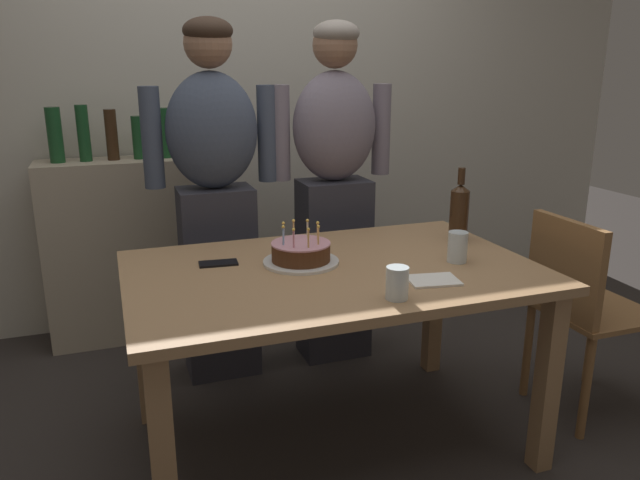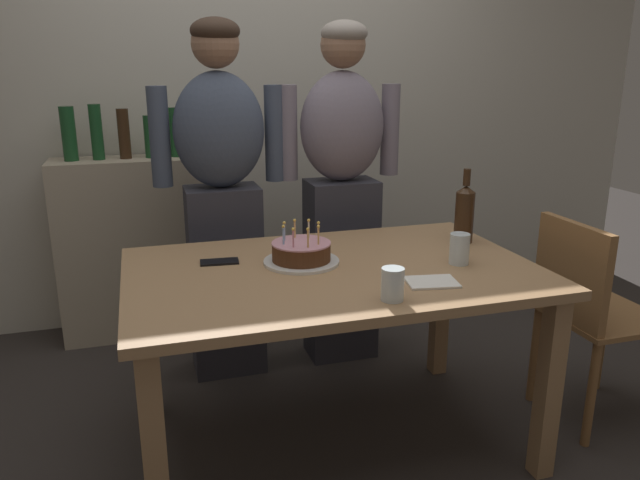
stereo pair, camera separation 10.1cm
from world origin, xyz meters
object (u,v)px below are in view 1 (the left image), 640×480
(water_glass_far, at_px, (397,283))
(napkin_stack, at_px, (433,280))
(person_man_bearded, at_px, (215,198))
(wine_bottle, at_px, (459,211))
(person_woman_cardigan, at_px, (334,190))
(dining_chair, at_px, (580,301))
(water_glass_near, at_px, (458,247))
(cell_phone, at_px, (218,263))
(birthday_cake, at_px, (301,254))

(water_glass_far, xyz_separation_m, napkin_stack, (0.19, 0.10, -0.05))
(person_man_bearded, bearing_deg, wine_bottle, 148.15)
(person_woman_cardigan, relative_size, dining_chair, 1.90)
(water_glass_far, bearing_deg, water_glass_near, 34.67)
(napkin_stack, height_order, dining_chair, dining_chair)
(cell_phone, bearing_deg, water_glass_near, -12.33)
(water_glass_far, bearing_deg, cell_phone, 131.37)
(water_glass_near, height_order, person_woman_cardigan, person_woman_cardigan)
(person_man_bearded, height_order, person_woman_cardigan, same)
(cell_phone, relative_size, napkin_stack, 0.84)
(birthday_cake, height_order, water_glass_near, birthday_cake)
(person_man_bearded, bearing_deg, cell_phone, 80.45)
(cell_phone, bearing_deg, water_glass_far, -43.48)
(wine_bottle, bearing_deg, water_glass_near, -122.43)
(water_glass_near, xyz_separation_m, person_woman_cardigan, (-0.18, 0.84, 0.08))
(birthday_cake, xyz_separation_m, water_glass_near, (0.57, -0.18, 0.02))
(water_glass_far, bearing_deg, person_man_bearded, 108.96)
(water_glass_near, xyz_separation_m, person_man_bearded, (-0.77, 0.84, 0.08))
(water_glass_far, distance_m, dining_chair, 1.03)
(birthday_cake, height_order, person_man_bearded, person_man_bearded)
(water_glass_near, bearing_deg, cell_phone, 162.52)
(water_glass_near, distance_m, cell_phone, 0.91)
(wine_bottle, bearing_deg, person_woman_cardigan, 120.94)
(napkin_stack, bearing_deg, person_man_bearded, 119.73)
(napkin_stack, relative_size, dining_chair, 0.20)
(water_glass_near, bearing_deg, napkin_stack, -139.94)
(water_glass_far, relative_size, person_man_bearded, 0.06)
(wine_bottle, distance_m, napkin_stack, 0.57)
(person_woman_cardigan, distance_m, dining_chair, 1.22)
(cell_phone, distance_m, dining_chair, 1.50)
(cell_phone, xyz_separation_m, napkin_stack, (0.67, -0.44, 0.00))
(birthday_cake, relative_size, person_man_bearded, 0.17)
(person_man_bearded, distance_m, dining_chair, 1.65)
(birthday_cake, bearing_deg, water_glass_near, -17.51)
(napkin_stack, xyz_separation_m, person_woman_cardigan, (0.01, 1.00, 0.13))
(water_glass_far, xyz_separation_m, cell_phone, (-0.48, 0.54, -0.05))
(person_man_bearded, height_order, dining_chair, person_man_bearded)
(water_glass_far, bearing_deg, person_woman_cardigan, 79.50)
(wine_bottle, xyz_separation_m, person_man_bearded, (-0.93, 0.58, 0.01))
(person_woman_cardigan, bearing_deg, napkin_stack, 89.29)
(water_glass_far, xyz_separation_m, person_woman_cardigan, (0.20, 1.11, 0.08))
(napkin_stack, distance_m, person_woman_cardigan, 1.01)
(cell_phone, bearing_deg, birthday_cake, -12.27)
(water_glass_near, height_order, cell_phone, water_glass_near)
(dining_chair, bearing_deg, person_woman_cardigan, 41.02)
(water_glass_near, distance_m, napkin_stack, 0.26)
(cell_phone, xyz_separation_m, person_woman_cardigan, (0.68, 0.57, 0.13))
(water_glass_far, height_order, wine_bottle, wine_bottle)
(water_glass_near, bearing_deg, wine_bottle, 57.57)
(water_glass_near, height_order, napkin_stack, water_glass_near)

